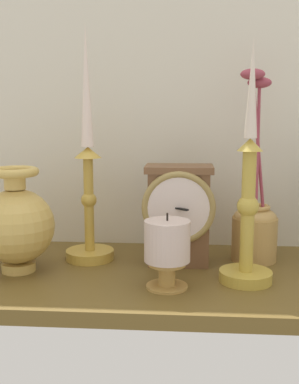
# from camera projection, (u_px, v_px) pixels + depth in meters

# --- Properties ---
(ground_plane) EXTENTS (1.00, 0.36, 0.02)m
(ground_plane) POSITION_uv_depth(u_px,v_px,m) (139.00, 277.00, 0.83)
(ground_plane) COLOR brown
(back_wall) EXTENTS (1.20, 0.02, 0.65)m
(back_wall) POSITION_uv_depth(u_px,v_px,m) (147.00, 87.00, 0.95)
(back_wall) COLOR silver
(back_wall) RESTS_ON ground_plane
(mantel_clock) EXTENTS (0.13, 0.10, 0.18)m
(mantel_clock) POSITION_uv_depth(u_px,v_px,m) (179.00, 213.00, 0.85)
(mantel_clock) COLOR brown
(mantel_clock) RESTS_ON ground_plane
(candlestick_tall_left) EXTENTS (0.09, 0.09, 0.39)m
(candlestick_tall_left) POSITION_uv_depth(u_px,v_px,m) (248.00, 209.00, 0.75)
(candlestick_tall_left) COLOR gold
(candlestick_tall_left) RESTS_ON ground_plane
(candlestick_tall_center) EXTENTS (0.09, 0.09, 0.43)m
(candlestick_tall_center) POSITION_uv_depth(u_px,v_px,m) (88.00, 183.00, 0.87)
(candlestick_tall_center) COLOR gold
(candlestick_tall_center) RESTS_ON ground_plane
(brass_vase_bulbous) EXTENTS (0.13, 0.13, 0.18)m
(brass_vase_bulbous) POSITION_uv_depth(u_px,v_px,m) (17.00, 224.00, 0.81)
(brass_vase_bulbous) COLOR #D4AE56
(brass_vase_bulbous) RESTS_ON ground_plane
(brass_vase_jar) EXTENTS (0.08, 0.08, 0.35)m
(brass_vase_jar) POSITION_uv_depth(u_px,v_px,m) (255.00, 222.00, 0.87)
(brass_vase_jar) COLOR tan
(brass_vase_jar) RESTS_ON ground_plane
(pillar_candle_near_clock) EXTENTS (0.07, 0.07, 0.12)m
(pillar_candle_near_clock) POSITION_uv_depth(u_px,v_px,m) (167.00, 248.00, 0.73)
(pillar_candle_near_clock) COLOR #B88F47
(pillar_candle_near_clock) RESTS_ON ground_plane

